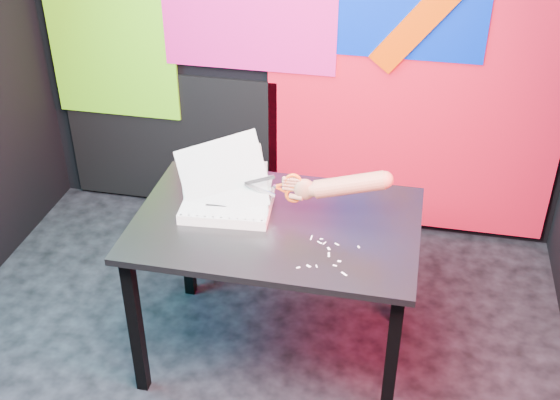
# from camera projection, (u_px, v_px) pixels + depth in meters

# --- Properties ---
(room) EXTENTS (3.01, 3.01, 2.71)m
(room) POSITION_uv_depth(u_px,v_px,m) (215.00, 122.00, 2.39)
(room) COLOR black
(room) RESTS_ON ground
(backdrop) EXTENTS (2.88, 0.05, 2.08)m
(backdrop) POSITION_uv_depth(u_px,v_px,m) (306.00, 72.00, 3.79)
(backdrop) COLOR red
(backdrop) RESTS_ON ground
(work_table) EXTENTS (1.20, 0.80, 0.75)m
(work_table) POSITION_uv_depth(u_px,v_px,m) (276.00, 239.00, 2.99)
(work_table) COLOR black
(work_table) RESTS_ON ground
(printout_stack) EXTENTS (0.45, 0.31, 0.36)m
(printout_stack) POSITION_uv_depth(u_px,v_px,m) (227.00, 204.00, 3.00)
(printout_stack) COLOR silver
(printout_stack) RESTS_ON work_table
(scissors) EXTENTS (0.24, 0.02, 0.14)m
(scissors) POSITION_uv_depth(u_px,v_px,m) (289.00, 188.00, 2.90)
(scissors) COLOR silver
(scissors) RESTS_ON printout_stack
(hand_forearm) EXTENTS (0.44, 0.08, 0.17)m
(hand_forearm) POSITION_uv_depth(u_px,v_px,m) (342.00, 185.00, 2.85)
(hand_forearm) COLOR #B15F44
(hand_forearm) RESTS_ON work_table
(paper_clippings) EXTENTS (0.23, 0.23, 0.00)m
(paper_clippings) POSITION_uv_depth(u_px,v_px,m) (327.00, 255.00, 2.74)
(paper_clippings) COLOR white
(paper_clippings) RESTS_ON work_table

